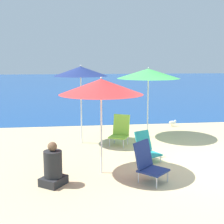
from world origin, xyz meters
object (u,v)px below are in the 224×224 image
at_px(seagull, 173,122).
at_px(beach_chair_lime, 120,130).
at_px(beach_umbrella_navy, 81,71).
at_px(beach_umbrella_red, 101,87).
at_px(beach_umbrella_green, 148,74).
at_px(person_seated_near, 53,168).
at_px(beach_chair_navy, 148,162).
at_px(beach_chair_teal, 146,148).

bearing_deg(seagull, beach_chair_lime, -136.06).
xyz_separation_m(beach_umbrella_navy, seagull, (3.31, 1.86, -1.91)).
distance_m(beach_umbrella_red, beach_chair_lime, 2.68).
xyz_separation_m(beach_umbrella_green, person_seated_near, (-2.67, -3.41, -1.62)).
height_order(beach_umbrella_red, person_seated_near, beach_umbrella_red).
relative_size(beach_umbrella_green, beach_chair_navy, 2.72).
relative_size(person_seated_near, seagull, 3.16).
xyz_separation_m(beach_chair_lime, beach_chair_teal, (0.40, -1.45, -0.11)).
relative_size(beach_chair_lime, seagull, 3.13).
relative_size(beach_chair_navy, seagull, 2.93).
height_order(beach_umbrella_red, beach_chair_lime, beach_umbrella_red).
distance_m(beach_umbrella_green, beach_chair_teal, 2.78).
height_order(beach_chair_teal, seagull, beach_chair_teal).
relative_size(beach_umbrella_navy, beach_chair_navy, 2.82).
bearing_deg(beach_umbrella_green, beach_umbrella_navy, -168.24).
bearing_deg(person_seated_near, seagull, 86.80).
xyz_separation_m(beach_umbrella_navy, beach_chair_lime, (1.07, -0.30, -1.63)).
relative_size(beach_umbrella_green, beach_chair_lime, 2.54).
bearing_deg(beach_umbrella_navy, beach_chair_lime, -15.78).
relative_size(beach_chair_navy, beach_chair_teal, 1.13).
distance_m(beach_umbrella_green, person_seated_near, 4.62).
height_order(beach_umbrella_navy, beach_chair_navy, beach_umbrella_navy).
distance_m(beach_umbrella_red, person_seated_near, 1.86).
relative_size(beach_chair_lime, beach_chair_navy, 1.07).
bearing_deg(person_seated_near, beach_umbrella_red, 64.27).
bearing_deg(beach_chair_teal, beach_umbrella_navy, 103.50).
bearing_deg(beach_umbrella_red, beach_umbrella_green, 59.60).
height_order(beach_umbrella_green, person_seated_near, beach_umbrella_green).
height_order(beach_chair_teal, person_seated_near, person_seated_near).
relative_size(beach_umbrella_green, seagull, 7.97).
relative_size(beach_umbrella_green, beach_chair_teal, 3.06).
distance_m(beach_umbrella_green, beach_umbrella_navy, 2.08).
xyz_separation_m(beach_chair_teal, seagull, (1.84, 3.61, -0.17)).
distance_m(beach_umbrella_green, beach_chair_navy, 3.87).
bearing_deg(beach_chair_lime, beach_chair_navy, -58.60).
xyz_separation_m(beach_umbrella_green, beach_chair_lime, (-0.96, -0.73, -1.54)).
xyz_separation_m(beach_umbrella_red, person_seated_near, (-0.98, -0.53, -1.49)).
relative_size(beach_umbrella_navy, seagull, 8.27).
distance_m(person_seated_near, seagull, 6.26).
bearing_deg(beach_umbrella_red, person_seated_near, -151.72).
height_order(beach_umbrella_navy, beach_chair_lime, beach_umbrella_navy).
bearing_deg(seagull, beach_umbrella_navy, -150.70).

